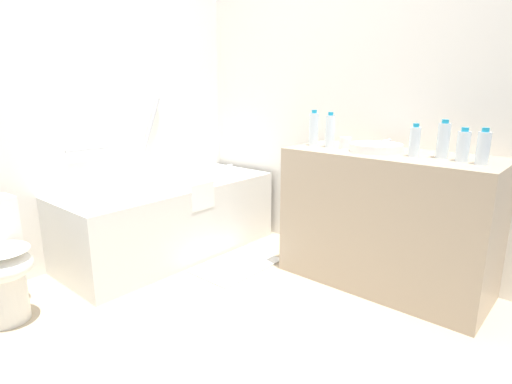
{
  "coord_description": "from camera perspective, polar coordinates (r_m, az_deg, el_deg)",
  "views": [
    {
      "loc": [
        -1.29,
        -1.52,
        1.31
      ],
      "look_at": [
        0.63,
        0.15,
        0.65
      ],
      "focal_mm": 28.92,
      "sensor_mm": 36.0,
      "label": 1
    }
  ],
  "objects": [
    {
      "name": "drinking_glass_0",
      "position": [
        2.86,
        12.25,
        6.67
      ],
      "size": [
        0.07,
        0.07,
        0.08
      ],
      "primitive_type": "cylinder",
      "color": "white",
      "rests_on": "vanity_counter"
    },
    {
      "name": "water_bottle_2",
      "position": [
        2.96,
        7.99,
        8.63
      ],
      "size": [
        0.07,
        0.07,
        0.25
      ],
      "color": "silver",
      "rests_on": "vanity_counter"
    },
    {
      "name": "sink_faucet",
      "position": [
        2.94,
        17.83,
        6.34
      ],
      "size": [
        0.14,
        0.15,
        0.07
      ],
      "color": "silver",
      "rests_on": "vanity_counter"
    },
    {
      "name": "sink_basin",
      "position": [
        2.77,
        16.24,
        5.91
      ],
      "size": [
        0.33,
        0.33,
        0.05
      ],
      "primitive_type": "cylinder",
      "color": "white",
      "rests_on": "vanity_counter"
    },
    {
      "name": "vanity_counter",
      "position": [
        2.85,
        17.52,
        -3.74
      ],
      "size": [
        0.57,
        1.32,
        0.9
      ],
      "primitive_type": "cube",
      "color": "tan",
      "rests_on": "ground_plane"
    },
    {
      "name": "wall_right_mirror",
      "position": [
        3.23,
        13.27,
        12.68
      ],
      "size": [
        0.1,
        3.19,
        2.45
      ],
      "primitive_type": "cube",
      "color": "white",
      "rests_on": "ground_plane"
    },
    {
      "name": "water_bottle_3",
      "position": [
        2.58,
        26.73,
        5.72
      ],
      "size": [
        0.07,
        0.07,
        0.19
      ],
      "color": "silver",
      "rests_on": "vanity_counter"
    },
    {
      "name": "water_bottle_1",
      "position": [
        2.89,
        10.2,
        8.31
      ],
      "size": [
        0.06,
        0.06,
        0.24
      ],
      "color": "silver",
      "rests_on": "vanity_counter"
    },
    {
      "name": "bathtub",
      "position": [
        3.35,
        -11.79,
        -3.24
      ],
      "size": [
        1.69,
        0.71,
        1.21
      ],
      "color": "silver",
      "rests_on": "ground_plane"
    },
    {
      "name": "water_bottle_4",
      "position": [
        2.64,
        24.48,
        6.53
      ],
      "size": [
        0.07,
        0.07,
        0.22
      ],
      "color": "silver",
      "rests_on": "vanity_counter"
    },
    {
      "name": "ground_plane",
      "position": [
        2.38,
        -7.66,
        -18.91
      ],
      "size": [
        4.02,
        4.02,
        0.0
      ],
      "primitive_type": "plane",
      "color": "#C1AD8E"
    },
    {
      "name": "water_bottle_5",
      "position": [
        2.52,
        28.92,
        5.39
      ],
      "size": [
        0.07,
        0.07,
        0.2
      ],
      "color": "silver",
      "rests_on": "vanity_counter"
    },
    {
      "name": "wall_back_tiled",
      "position": [
        3.23,
        -26.01,
        11.64
      ],
      "size": [
        3.42,
        0.1,
        2.45
      ],
      "primitive_type": "cube",
      "color": "white",
      "rests_on": "ground_plane"
    },
    {
      "name": "bath_mat",
      "position": [
        3.13,
        -2.69,
        -10.11
      ],
      "size": [
        0.63,
        0.4,
        0.01
      ],
      "primitive_type": "cube",
      "color": "white",
      "rests_on": "ground_plane"
    },
    {
      "name": "water_bottle_0",
      "position": [
        2.64,
        21.09,
        6.56
      ],
      "size": [
        0.06,
        0.06,
        0.2
      ],
      "color": "silver",
      "rests_on": "vanity_counter"
    }
  ]
}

